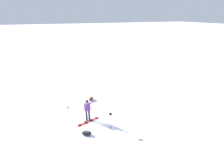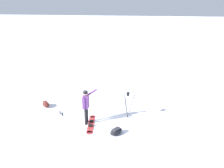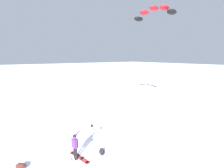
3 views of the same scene
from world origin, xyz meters
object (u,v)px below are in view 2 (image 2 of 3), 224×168
object	(u,v)px
snowboard	(91,124)
gear_bag_small	(46,104)
ski_poles	(62,120)
gear_bag_large	(116,131)
snowboarder	(86,103)
camera_tripod	(128,100)

from	to	relation	value
snowboard	gear_bag_small	bearing A→B (deg)	-19.74
gear_bag_small	ski_poles	world-z (taller)	ski_poles
gear_bag_large	ski_poles	distance (m)	2.46
snowboarder	camera_tripod	xyz separation A→B (m)	(-1.81, -1.13, -0.07)
camera_tripod	gear_bag_large	bearing A→B (deg)	85.03
snowboard	gear_bag_large	distance (m)	1.51
snowboarder	gear_bag_large	distance (m)	1.98
snowboarder	gear_bag_small	world-z (taller)	snowboarder
snowboarder	gear_bag_large	world-z (taller)	snowboarder
camera_tripod	ski_poles	xyz separation A→B (m)	(2.41, 2.46, -0.23)
camera_tripod	gear_bag_small	world-z (taller)	camera_tripod
snowboard	gear_bag_small	size ratio (longest dim) A/B	2.57
gear_bag_large	gear_bag_small	xyz separation A→B (m)	(4.67, -1.68, 0.01)
gear_bag_small	snowboarder	bearing A→B (deg)	159.63
ski_poles	snowboard	bearing A→B (deg)	-123.38
snowboard	ski_poles	bearing A→B (deg)	56.62
snowboard	ski_poles	distance (m)	1.70
gear_bag_small	ski_poles	size ratio (longest dim) A/B	0.62
gear_bag_large	snowboarder	bearing A→B (deg)	-18.75
camera_tripod	ski_poles	bearing A→B (deg)	45.67
ski_poles	camera_tripod	bearing A→B (deg)	-134.33
snowboarder	camera_tripod	size ratio (longest dim) A/B	1.26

